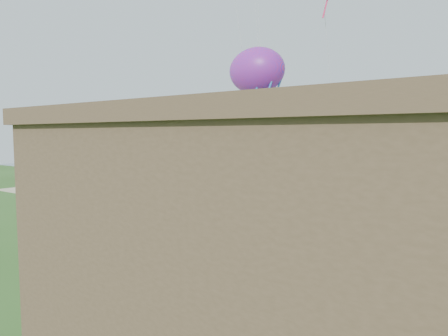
% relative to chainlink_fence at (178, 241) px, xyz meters
% --- Properties ---
extents(ground, '(160.00, 160.00, 0.00)m').
position_rel_chainlink_fence_xyz_m(ground, '(0.00, -6.00, -0.55)').
color(ground, '#2D531C').
rests_on(ground, ground).
extents(sand_beach, '(72.00, 20.00, 0.02)m').
position_rel_chainlink_fence_xyz_m(sand_beach, '(0.00, 16.00, -0.55)').
color(sand_beach, tan).
rests_on(sand_beach, ground).
extents(ocean, '(160.00, 68.00, 0.02)m').
position_rel_chainlink_fence_xyz_m(ocean, '(0.00, 60.00, -0.55)').
color(ocean, slate).
rests_on(ocean, ground).
extents(chainlink_fence, '(36.20, 0.20, 1.25)m').
position_rel_chainlink_fence_xyz_m(chainlink_fence, '(0.00, 0.00, 0.00)').
color(chainlink_fence, brown).
rests_on(chainlink_fence, ground).
extents(motel, '(15.00, 10.00, 7.00)m').
position_rel_chainlink_fence_xyz_m(motel, '(13.00, -7.00, 2.95)').
color(motel, '#503C2A').
rests_on(motel, ground).
extents(motel_deck, '(15.00, 2.00, 0.50)m').
position_rel_chainlink_fence_xyz_m(motel_deck, '(13.00, -1.00, -0.30)').
color(motel_deck, brown).
rests_on(motel_deck, ground).
extents(picnic_table, '(1.71, 1.34, 0.69)m').
position_rel_chainlink_fence_xyz_m(picnic_table, '(3.68, -5.51, -0.21)').
color(picnic_table, brown).
rests_on(picnic_table, ground).
extents(octopus_kite, '(4.01, 2.96, 7.91)m').
position_rel_chainlink_fence_xyz_m(octopus_kite, '(1.00, 7.10, 8.59)').
color(octopus_kite, '#D62161').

